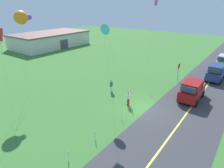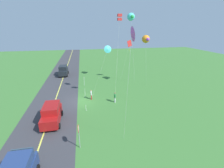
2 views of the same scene
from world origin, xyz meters
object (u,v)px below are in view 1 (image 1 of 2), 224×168
object	(u,v)px
kite_blue_mid	(105,29)
car_parked_east_near	(216,72)
car_suv_foreground	(192,90)
person_adult_near	(111,86)
kite_yellow_high	(157,2)
stop_sign	(179,69)
kite_green_far	(21,17)
warehouse_distant	(51,39)
person_adult_companion	(128,98)
car_parked_east_far	(224,61)

from	to	relation	value
kite_blue_mid	car_parked_east_near	bearing A→B (deg)	-31.73
car_suv_foreground	person_adult_near	world-z (taller)	car_suv_foreground
kite_yellow_high	kite_blue_mid	bearing A→B (deg)	179.64
stop_sign	kite_yellow_high	world-z (taller)	kite_yellow_high
kite_green_far	warehouse_distant	size ratio (longest dim) A/B	0.52
kite_green_far	kite_blue_mid	bearing A→B (deg)	-60.95
person_adult_companion	car_suv_foreground	bearing A→B (deg)	48.97
car_suv_foreground	stop_sign	xyz separation A→B (m)	(4.98, 3.28, 0.65)
car_parked_east_far	car_suv_foreground	bearing A→B (deg)	176.58
kite_blue_mid	car_parked_east_far	bearing A→B (deg)	-22.35
stop_sign	kite_green_far	xyz separation A→B (m)	(-14.97, 12.20, 7.08)
car_suv_foreground	kite_green_far	world-z (taller)	kite_green_far
car_parked_east_far	car_parked_east_near	bearing A→B (deg)	-179.80
car_parked_east_far	kite_blue_mid	distance (m)	23.96
car_parked_east_far	kite_yellow_high	size ratio (longest dim) A/B	0.40
car_parked_east_near	kite_yellow_high	distance (m)	12.96
person_adult_companion	kite_yellow_high	world-z (taller)	kite_yellow_high
car_parked_east_near	person_adult_near	world-z (taller)	car_parked_east_near
car_parked_east_near	stop_sign	world-z (taller)	stop_sign
stop_sign	kite_blue_mid	xyz separation A→B (m)	(-10.71, 4.54, 6.00)
warehouse_distant	car_suv_foreground	bearing A→B (deg)	-104.77
car_suv_foreground	kite_green_far	size ratio (longest dim) A/B	0.46
stop_sign	car_parked_east_near	bearing A→B (deg)	-50.60
car_suv_foreground	kite_yellow_high	size ratio (longest dim) A/B	0.40
car_parked_east_far	kite_yellow_high	xyz separation A→B (m)	(-9.76, 8.68, 9.23)
car_suv_foreground	warehouse_distant	distance (m)	39.11
person_adult_near	kite_blue_mid	xyz separation A→B (m)	(-1.95, -0.72, 6.94)
car_suv_foreground	car_parked_east_near	bearing A→B (deg)	-6.44
car_parked_east_near	person_adult_companion	xyz separation A→B (m)	(-13.93, 6.00, -0.29)
car_parked_east_far	kite_blue_mid	world-z (taller)	kite_blue_mid
car_parked_east_near	kite_yellow_high	bearing A→B (deg)	107.03
car_suv_foreground	kite_blue_mid	xyz separation A→B (m)	(-5.73, 7.82, 6.65)
person_adult_near	kite_yellow_high	xyz separation A→B (m)	(9.57, -0.79, 9.52)
car_suv_foreground	stop_sign	distance (m)	6.00
stop_sign	person_adult_near	xyz separation A→B (m)	(-8.76, 5.26, -0.94)
kite_yellow_high	warehouse_distant	size ratio (longest dim) A/B	0.60
kite_yellow_high	person_adult_near	bearing A→B (deg)	175.27
car_suv_foreground	kite_green_far	bearing A→B (deg)	122.82
stop_sign	warehouse_distant	bearing A→B (deg)	81.78
kite_blue_mid	person_adult_companion	bearing A→B (deg)	-84.65
kite_blue_mid	warehouse_distant	size ratio (longest dim) A/B	0.46
car_suv_foreground	person_adult_companion	size ratio (longest dim) A/B	2.75
kite_yellow_high	car_parked_east_far	bearing A→B (deg)	-41.63
person_adult_near	warehouse_distant	world-z (taller)	warehouse_distant
person_adult_near	car_suv_foreground	bearing A→B (deg)	-157.51
car_parked_east_far	kite_green_far	size ratio (longest dim) A/B	0.46
person_adult_companion	kite_yellow_high	size ratio (longest dim) A/B	0.15
warehouse_distant	person_adult_near	bearing A→B (deg)	-115.15
car_suv_foreground	stop_sign	bearing A→B (deg)	33.36
car_suv_foreground	car_parked_east_near	size ratio (longest dim) A/B	1.00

